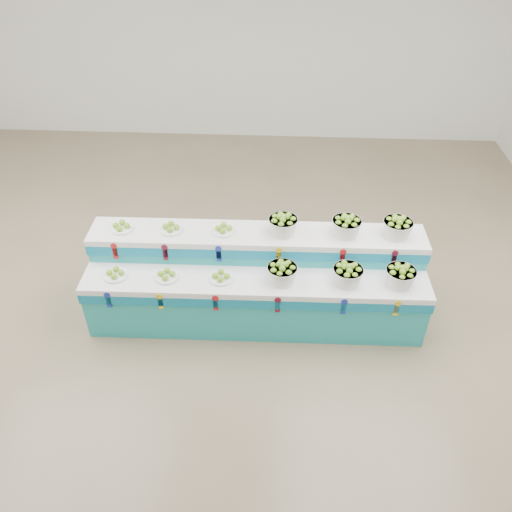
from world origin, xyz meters
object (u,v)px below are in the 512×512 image
at_px(display_stand, 256,281).
at_px(plate_upper_mid, 171,227).
at_px(basket_lower_left, 282,273).
at_px(basket_upper_right, 397,227).

xyz_separation_m(display_stand, plate_upper_mid, (-0.97, 0.22, 0.56)).
xyz_separation_m(basket_lower_left, plate_upper_mid, (-1.26, 0.45, 0.23)).
relative_size(basket_lower_left, plate_upper_mid, 1.25).
bearing_deg(display_stand, basket_lower_left, -39.12).
relative_size(display_stand, plate_upper_mid, 14.62).
height_order(plate_upper_mid, basket_upper_right, basket_upper_right).
height_order(basket_lower_left, basket_upper_right, basket_upper_right).
height_order(display_stand, basket_lower_left, display_stand).
bearing_deg(basket_upper_right, basket_lower_left, -158.59).
xyz_separation_m(display_stand, basket_upper_right, (1.54, 0.26, 0.63)).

